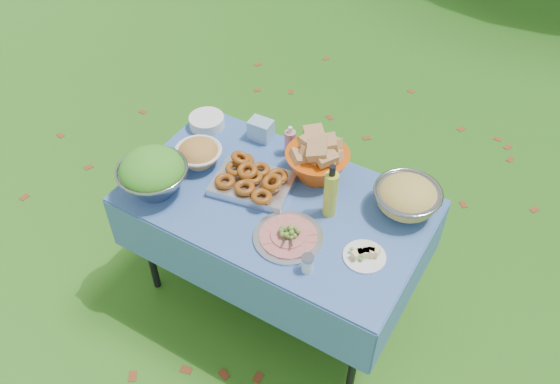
# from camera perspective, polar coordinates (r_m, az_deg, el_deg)

# --- Properties ---
(ground) EXTENTS (80.00, 80.00, 0.00)m
(ground) POSITION_cam_1_polar(r_m,az_deg,el_deg) (3.47, -0.29, -9.51)
(ground) COLOR #0C3E0B
(ground) RESTS_ON ground
(picnic_table) EXTENTS (1.46, 0.86, 0.76)m
(picnic_table) POSITION_cam_1_polar(r_m,az_deg,el_deg) (3.17, -0.32, -5.53)
(picnic_table) COLOR #70ACD7
(picnic_table) RESTS_ON ground
(salad_bowl) EXTENTS (0.35, 0.35, 0.23)m
(salad_bowl) POSITION_cam_1_polar(r_m,az_deg,el_deg) (2.92, -12.18, 1.78)
(salad_bowl) COLOR #91939A
(salad_bowl) RESTS_ON picnic_table
(pasta_bowl_white) EXTENTS (0.31, 0.31, 0.13)m
(pasta_bowl_white) POSITION_cam_1_polar(r_m,az_deg,el_deg) (3.06, -7.85, 3.71)
(pasta_bowl_white) COLOR white
(pasta_bowl_white) RESTS_ON picnic_table
(plate_stack) EXTENTS (0.20, 0.20, 0.06)m
(plate_stack) POSITION_cam_1_polar(r_m,az_deg,el_deg) (3.31, -7.07, 6.75)
(plate_stack) COLOR white
(plate_stack) RESTS_ON picnic_table
(wipes_box) EXTENTS (0.13, 0.09, 0.11)m
(wipes_box) POSITION_cam_1_polar(r_m,az_deg,el_deg) (3.19, -1.85, 6.02)
(wipes_box) COLOR #8CB7DA
(wipes_box) RESTS_ON picnic_table
(sanitizer_bottle) EXTENTS (0.07, 0.07, 0.17)m
(sanitizer_bottle) POSITION_cam_1_polar(r_m,az_deg,el_deg) (3.08, 0.98, 5.02)
(sanitizer_bottle) COLOR #CE7685
(sanitizer_bottle) RESTS_ON picnic_table
(bread_bowl) EXTENTS (0.34, 0.34, 0.22)m
(bread_bowl) POSITION_cam_1_polar(r_m,az_deg,el_deg) (2.94, 3.62, 3.24)
(bread_bowl) COLOR #D14B0A
(bread_bowl) RESTS_ON picnic_table
(pasta_bowl_steel) EXTENTS (0.42, 0.42, 0.17)m
(pasta_bowl_steel) POSITION_cam_1_polar(r_m,az_deg,el_deg) (2.84, 12.15, -0.47)
(pasta_bowl_steel) COLOR #91939A
(pasta_bowl_steel) RESTS_ON picnic_table
(fried_tray) EXTENTS (0.43, 0.34, 0.09)m
(fried_tray) POSITION_cam_1_polar(r_m,az_deg,el_deg) (2.91, -2.67, 1.07)
(fried_tray) COLOR silver
(fried_tray) RESTS_ON picnic_table
(charcuterie_platter) EXTENTS (0.34, 0.34, 0.07)m
(charcuterie_platter) POSITION_cam_1_polar(r_m,az_deg,el_deg) (2.69, 0.81, -3.93)
(charcuterie_platter) COLOR silver
(charcuterie_platter) RESTS_ON picnic_table
(oil_bottle) EXTENTS (0.07, 0.07, 0.30)m
(oil_bottle) POSITION_cam_1_polar(r_m,az_deg,el_deg) (2.72, 4.91, 0.16)
(oil_bottle) COLOR gold
(oil_bottle) RESTS_ON picnic_table
(cheese_plate) EXTENTS (0.20, 0.20, 0.05)m
(cheese_plate) POSITION_cam_1_polar(r_m,az_deg,el_deg) (2.65, 8.17, -5.86)
(cheese_plate) COLOR white
(cheese_plate) RESTS_ON picnic_table
(shaker) EXTENTS (0.06, 0.06, 0.09)m
(shaker) POSITION_cam_1_polar(r_m,az_deg,el_deg) (2.57, 2.66, -6.89)
(shaker) COLOR silver
(shaker) RESTS_ON picnic_table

